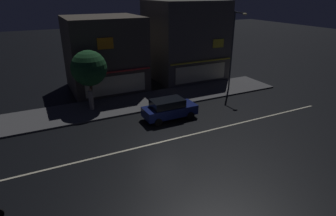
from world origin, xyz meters
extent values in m
plane|color=black|center=(0.00, 0.00, 0.00)|extent=(140.00, 140.00, 0.00)
cube|color=beige|center=(0.00, 0.00, 0.01)|extent=(30.24, 0.16, 0.01)
cube|color=#4C4C4F|center=(0.00, 7.62, 0.07)|extent=(31.83, 4.50, 0.14)
cube|color=#56514C|center=(9.55, 13.70, 4.35)|extent=(7.82, 7.56, 8.69)
cube|color=yellow|center=(9.55, 9.80, 2.60)|extent=(7.43, 0.24, 0.12)
cube|color=yellow|center=(11.61, 9.86, 4.36)|extent=(1.37, 0.08, 0.91)
cube|color=beige|center=(9.55, 9.86, 1.30)|extent=(6.26, 0.06, 1.80)
cube|color=#4C443A|center=(0.00, 13.29, 3.66)|extent=(7.33, 6.74, 7.33)
cube|color=red|center=(0.00, 9.80, 2.60)|extent=(6.96, 0.24, 0.12)
cube|color=orange|center=(-0.70, 9.86, 5.27)|extent=(1.46, 0.08, 1.01)
cube|color=beige|center=(0.00, 9.86, 1.30)|extent=(5.86, 0.06, 1.80)
cylinder|color=#47494C|center=(11.24, 7.04, 3.98)|extent=(0.16, 0.16, 7.69)
cube|color=#47494C|center=(11.24, 6.34, 7.73)|extent=(0.10, 1.40, 0.10)
ellipsoid|color=#F9E099|center=(11.24, 5.64, 7.65)|extent=(0.44, 0.32, 0.20)
cylinder|color=gray|center=(-2.87, 7.67, 0.97)|extent=(0.41, 0.41, 1.65)
sphere|color=tan|center=(-2.87, 7.67, 1.90)|extent=(0.22, 0.22, 0.22)
cylinder|color=#473323|center=(-2.63, 8.41, 1.25)|extent=(0.24, 0.24, 2.21)
sphere|color=#194723|center=(-2.63, 8.41, 3.56)|extent=(3.03, 3.03, 3.03)
cube|color=navy|center=(2.43, 3.25, 0.69)|extent=(4.30, 1.78, 0.76)
cube|color=black|center=(2.21, 3.25, 1.37)|extent=(2.58, 1.57, 0.60)
cube|color=#F9F2CC|center=(4.54, 3.86, 0.79)|extent=(0.08, 0.20, 0.12)
cube|color=#F9F2CC|center=(4.54, 2.65, 0.79)|extent=(0.08, 0.20, 0.12)
cylinder|color=black|center=(3.85, 4.14, 0.31)|extent=(0.62, 0.20, 0.62)
cylinder|color=black|center=(3.85, 2.36, 0.31)|extent=(0.62, 0.20, 0.62)
cylinder|color=black|center=(1.01, 4.14, 0.31)|extent=(0.62, 0.20, 0.62)
cylinder|color=black|center=(1.01, 2.36, 0.31)|extent=(0.62, 0.20, 0.62)
cone|color=orange|center=(1.81, 4.40, 0.28)|extent=(0.36, 0.36, 0.55)
camera|label=1|loc=(-7.01, -15.49, 9.56)|focal=30.31mm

